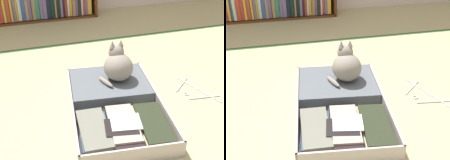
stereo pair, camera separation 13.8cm
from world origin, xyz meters
TOP-DOWN VIEW (x-y plane):
  - ground_plane at (0.00, 0.00)m, footprint 10.00×10.00m
  - tatami_border at (0.00, 1.38)m, footprint 4.80×0.05m
  - open_suitcase at (0.15, 0.22)m, footprint 0.68×1.00m
  - black_cat at (0.24, 0.42)m, footprint 0.25×0.23m
  - clothes_hanger at (0.77, 0.25)m, footprint 0.27×0.41m

SIDE VIEW (x-z plane):
  - ground_plane at x=0.00m, z-range 0.00..0.00m
  - tatami_border at x=0.00m, z-range 0.00..0.00m
  - clothes_hanger at x=0.77m, z-range 0.00..0.01m
  - open_suitcase at x=0.15m, z-range -0.01..0.10m
  - black_cat at x=0.24m, z-range 0.07..0.35m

